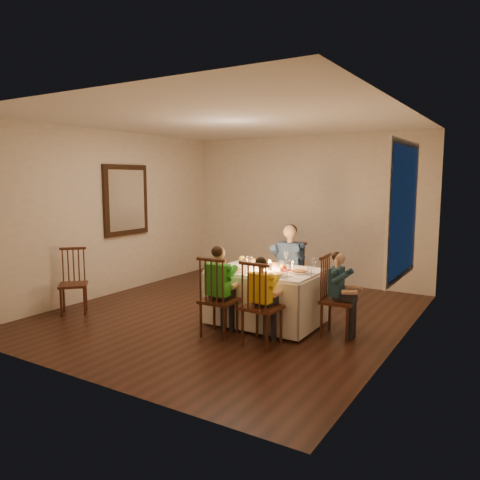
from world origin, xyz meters
The scene contains 26 objects.
ground centered at (0.00, 0.00, 0.00)m, with size 5.00×5.00×0.00m, color black.
wall_left centered at (-2.25, 0.00, 1.30)m, with size 0.02×5.00×2.60m, color beige.
wall_right centered at (2.25, 0.00, 1.30)m, with size 0.02×5.00×2.60m, color beige.
wall_back centered at (0.00, 2.50, 1.30)m, with size 4.50×0.02×2.60m, color beige.
ceiling centered at (0.00, 0.00, 2.60)m, with size 5.00×5.00×0.00m, color white.
dining_table centered at (0.62, -0.11, 0.50)m, with size 1.36×0.98×0.67m.
chair_adult centered at (0.59, 0.62, 0.00)m, with size 0.39×0.38×0.96m, color #33160E, non-canonical shape.
chair_near_left centered at (0.37, -0.82, 0.00)m, with size 0.39×0.38×0.96m, color #33160E, non-canonical shape.
chair_near_right centered at (0.94, -0.81, 0.00)m, with size 0.39×0.38×0.96m, color #33160E, non-canonical shape.
chair_end centered at (1.57, -0.09, 0.00)m, with size 0.39×0.38×0.96m, color #33160E, non-canonical shape.
chair_extra centered at (-1.87, -1.09, 0.00)m, with size 0.37×0.35×0.90m, color #33160E, non-canonical shape.
adult centered at (0.59, 0.62, 0.00)m, with size 0.44×0.40×1.21m, color navy, non-canonical shape.
child_green centered at (0.37, -0.82, 0.00)m, with size 0.36×0.33×1.08m, color green, non-canonical shape.
child_yellow centered at (0.94, -0.81, 0.00)m, with size 0.31×0.29×1.00m, color yellow, non-canonical shape.
child_teal centered at (1.57, -0.09, 0.00)m, with size 0.32×0.29×1.00m, color #1B3744, non-canonical shape.
setting_adult centered at (0.58, 0.14, 0.71)m, with size 0.26×0.26×0.02m, color silver.
setting_green centered at (0.35, -0.42, 0.71)m, with size 0.26×0.26×0.02m, color silver.
setting_yellow centered at (0.90, -0.41, 0.71)m, with size 0.26×0.26×0.02m, color silver.
setting_teal centered at (1.07, -0.10, 0.71)m, with size 0.26×0.26×0.02m, color silver.
candle_left centered at (0.53, -0.11, 0.75)m, with size 0.06×0.06×0.10m, color white.
candle_right centered at (0.67, -0.11, 0.75)m, with size 0.06×0.06×0.10m, color white.
squash centered at (0.09, 0.17, 0.75)m, with size 0.09×0.09×0.09m, color yellow.
orange_fruit centered at (0.83, -0.06, 0.74)m, with size 0.08×0.08×0.08m, color #FE9E15.
serving_bowl centered at (0.21, 0.15, 0.73)m, with size 0.19×0.19×0.05m, color silver.
wall_mirror centered at (-2.22, 0.30, 1.50)m, with size 0.06×0.95×1.15m.
window_blinds centered at (2.21, 0.10, 1.50)m, with size 0.07×1.34×1.54m.
Camera 1 is at (3.38, -5.26, 1.86)m, focal length 35.00 mm.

